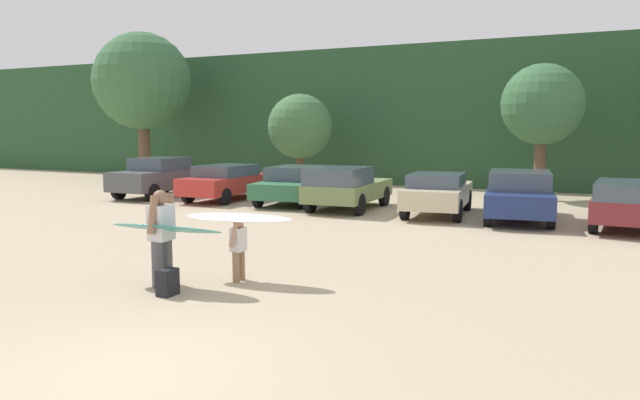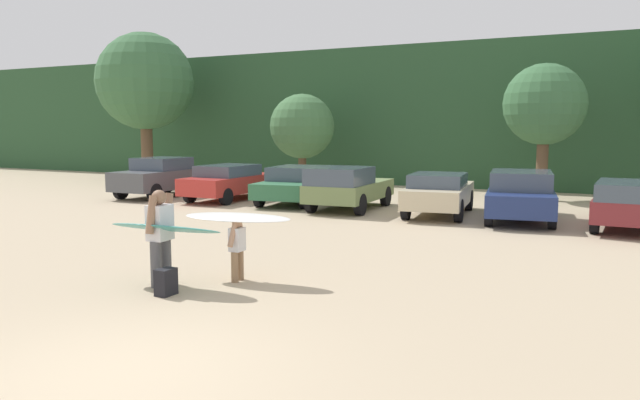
% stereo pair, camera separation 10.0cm
% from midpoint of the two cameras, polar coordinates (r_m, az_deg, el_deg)
% --- Properties ---
extents(ground_plane, '(120.00, 120.00, 0.00)m').
position_cam_midpoint_polar(ground_plane, '(7.66, -17.48, -14.95)').
color(ground_plane, tan).
extents(hillside_ridge, '(108.00, 12.00, 6.68)m').
position_cam_midpoint_polar(hillside_ridge, '(34.52, 18.71, 7.29)').
color(hillside_ridge, '#284C2D').
rests_on(hillside_ridge, ground_plane).
extents(tree_center_right, '(4.94, 4.94, 7.61)m').
position_cam_midpoint_polar(tree_center_right, '(33.27, -15.81, 10.47)').
color(tree_center_right, brown).
rests_on(tree_center_right, ground_plane).
extents(tree_center_left, '(2.99, 2.99, 4.33)m').
position_cam_midpoint_polar(tree_center_left, '(28.69, -1.56, 6.79)').
color(tree_center_left, brown).
rests_on(tree_center_left, ground_plane).
extents(tree_center, '(3.09, 3.09, 5.21)m').
position_cam_midpoint_polar(tree_center, '(25.17, 20.16, 8.23)').
color(tree_center, brown).
rests_on(tree_center, ground_plane).
extents(parked_car_dark_gray, '(1.98, 4.23, 1.58)m').
position_cam_midpoint_polar(parked_car_dark_gray, '(25.72, -14.39, 2.14)').
color(parked_car_dark_gray, '#4C4F54').
rests_on(parked_car_dark_gray, ground_plane).
extents(parked_car_red, '(1.88, 4.35, 1.36)m').
position_cam_midpoint_polar(parked_car_red, '(24.03, -8.26, 1.74)').
color(parked_car_red, '#B72D28').
rests_on(parked_car_red, ground_plane).
extents(parked_car_forest_green, '(2.47, 4.52, 1.36)m').
position_cam_midpoint_polar(parked_car_forest_green, '(22.74, -2.03, 1.51)').
color(parked_car_forest_green, '#2D6642').
rests_on(parked_car_forest_green, ground_plane).
extents(parked_car_olive_green, '(2.13, 4.14, 1.49)m').
position_cam_midpoint_polar(parked_car_olive_green, '(20.85, 2.66, 1.23)').
color(parked_car_olive_green, '#6B7F4C').
rests_on(parked_car_olive_green, ground_plane).
extents(parked_car_champagne, '(2.30, 4.45, 1.35)m').
position_cam_midpoint_polar(parked_car_champagne, '(20.02, 11.09, 0.71)').
color(parked_car_champagne, beige).
rests_on(parked_car_champagne, ground_plane).
extents(parked_car_navy, '(2.56, 4.66, 1.49)m').
position_cam_midpoint_polar(parked_car_navy, '(19.49, 18.20, 0.49)').
color(parked_car_navy, navy).
rests_on(parked_car_navy, ground_plane).
extents(parked_car_maroon, '(1.98, 4.41, 1.36)m').
position_cam_midpoint_polar(parked_car_maroon, '(18.91, 27.11, -0.20)').
color(parked_car_maroon, maroon).
rests_on(parked_car_maroon, ground_plane).
extents(person_adult, '(0.35, 0.76, 1.71)m').
position_cam_midpoint_polar(person_adult, '(11.20, -14.33, -2.87)').
color(person_adult, '#4C4C51').
rests_on(person_adult, ground_plane).
extents(person_child, '(0.24, 0.58, 1.16)m').
position_cam_midpoint_polar(person_child, '(11.31, -7.42, -4.20)').
color(person_child, '#8C6B4C').
rests_on(person_child, ground_plane).
extents(surfboard_teal, '(2.28, 0.82, 0.25)m').
position_cam_midpoint_polar(surfboard_teal, '(11.10, -13.93, -2.55)').
color(surfboard_teal, teal).
extents(surfboard_white, '(2.15, 0.91, 0.15)m').
position_cam_midpoint_polar(surfboard_white, '(11.33, -7.44, -1.60)').
color(surfboard_white, white).
extents(backpack_dropped, '(0.24, 0.34, 0.45)m').
position_cam_midpoint_polar(backpack_dropped, '(10.68, -13.80, -7.37)').
color(backpack_dropped, black).
rests_on(backpack_dropped, ground_plane).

